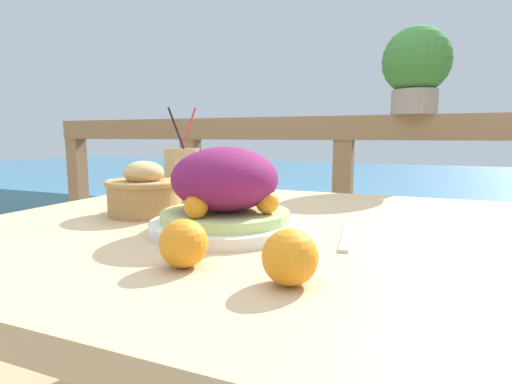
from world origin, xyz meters
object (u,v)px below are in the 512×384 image
at_px(drink_glass, 182,176).
at_px(bread_basket, 145,192).
at_px(potted_plant, 416,67).
at_px(salad_plate, 225,195).

bearing_deg(drink_glass, bread_basket, -89.19).
xyz_separation_m(drink_glass, potted_plant, (0.53, 0.69, 0.34)).
relative_size(salad_plate, potted_plant, 0.90).
bearing_deg(salad_plate, bread_basket, 162.99).
bearing_deg(bread_basket, potted_plant, 58.08).
relative_size(salad_plate, drink_glass, 1.12).
height_order(bread_basket, potted_plant, potted_plant).
distance_m(salad_plate, drink_glass, 0.33).
bearing_deg(bread_basket, drink_glass, 90.81).
bearing_deg(bread_basket, salad_plate, -17.01).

